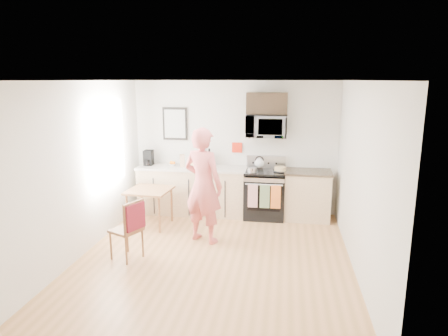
% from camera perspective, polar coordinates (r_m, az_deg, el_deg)
% --- Properties ---
extents(floor, '(4.60, 4.60, 0.00)m').
position_cam_1_polar(floor, '(6.11, -1.38, -12.77)').
color(floor, '#AC7842').
rests_on(floor, ground).
extents(back_wall, '(4.00, 0.04, 2.60)m').
position_cam_1_polar(back_wall, '(7.91, 1.53, 2.97)').
color(back_wall, silver).
rests_on(back_wall, floor).
extents(front_wall, '(4.00, 0.04, 2.60)m').
position_cam_1_polar(front_wall, '(3.54, -8.19, -9.33)').
color(front_wall, silver).
rests_on(front_wall, floor).
extents(left_wall, '(0.04, 4.60, 2.60)m').
position_cam_1_polar(left_wall, '(6.34, -19.52, -0.14)').
color(left_wall, silver).
rests_on(left_wall, floor).
extents(right_wall, '(0.04, 4.60, 2.60)m').
position_cam_1_polar(right_wall, '(5.68, 18.81, -1.50)').
color(right_wall, silver).
rests_on(right_wall, floor).
extents(ceiling, '(4.00, 4.60, 0.04)m').
position_cam_1_polar(ceiling, '(5.53, -1.53, 12.40)').
color(ceiling, white).
rests_on(ceiling, back_wall).
extents(window, '(0.06, 1.40, 1.50)m').
position_cam_1_polar(window, '(6.98, -16.33, 3.27)').
color(window, silver).
rests_on(window, left_wall).
extents(cabinet_left, '(2.10, 0.60, 0.90)m').
position_cam_1_polar(cabinet_left, '(7.95, -4.52, -3.30)').
color(cabinet_left, tan).
rests_on(cabinet_left, floor).
extents(countertop_left, '(2.14, 0.64, 0.04)m').
position_cam_1_polar(countertop_left, '(7.84, -4.58, 0.01)').
color(countertop_left, beige).
rests_on(countertop_left, cabinet_left).
extents(cabinet_right, '(0.84, 0.60, 0.90)m').
position_cam_1_polar(cabinet_right, '(7.76, 11.76, -3.93)').
color(cabinet_right, tan).
rests_on(cabinet_right, floor).
extents(countertop_right, '(0.88, 0.64, 0.04)m').
position_cam_1_polar(countertop_right, '(7.64, 11.91, -0.55)').
color(countertop_right, black).
rests_on(countertop_right, cabinet_right).
extents(range, '(0.76, 0.70, 1.16)m').
position_cam_1_polar(range, '(7.73, 5.82, -3.88)').
color(range, black).
rests_on(range, floor).
extents(microwave, '(0.76, 0.51, 0.42)m').
position_cam_1_polar(microwave, '(7.57, 6.09, 5.99)').
color(microwave, '#AAAAAE').
rests_on(microwave, back_wall).
extents(upper_cabinet, '(0.76, 0.35, 0.40)m').
position_cam_1_polar(upper_cabinet, '(7.58, 6.18, 9.18)').
color(upper_cabinet, black).
rests_on(upper_cabinet, back_wall).
extents(wall_art, '(0.50, 0.04, 0.65)m').
position_cam_1_polar(wall_art, '(8.07, -7.01, 6.29)').
color(wall_art, black).
rests_on(wall_art, back_wall).
extents(wall_trivet, '(0.20, 0.02, 0.20)m').
position_cam_1_polar(wall_trivet, '(7.89, 1.87, 2.94)').
color(wall_trivet, red).
rests_on(wall_trivet, back_wall).
extents(person, '(0.81, 0.68, 1.89)m').
position_cam_1_polar(person, '(6.44, -3.00, -2.51)').
color(person, '#BC3433').
rests_on(person, floor).
extents(dining_table, '(0.73, 0.73, 0.69)m').
position_cam_1_polar(dining_table, '(7.32, -10.61, -3.60)').
color(dining_table, brown).
rests_on(dining_table, floor).
extents(chair, '(0.54, 0.51, 0.91)m').
position_cam_1_polar(chair, '(5.98, -13.04, -7.60)').
color(chair, brown).
rests_on(chair, floor).
extents(knife_block, '(0.12, 0.16, 0.24)m').
position_cam_1_polar(knife_block, '(7.90, -2.12, 1.18)').
color(knife_block, brown).
rests_on(knife_block, countertop_left).
extents(utensil_crock, '(0.12, 0.12, 0.36)m').
position_cam_1_polar(utensil_crock, '(7.91, -2.64, 1.39)').
color(utensil_crock, red).
rests_on(utensil_crock, countertop_left).
extents(fruit_bowl, '(0.20, 0.20, 0.09)m').
position_cam_1_polar(fruit_bowl, '(8.00, -7.45, 0.60)').
color(fruit_bowl, white).
rests_on(fruit_bowl, countertop_left).
extents(milk_carton, '(0.11, 0.11, 0.24)m').
position_cam_1_polar(milk_carton, '(7.85, -5.99, 1.06)').
color(milk_carton, tan).
rests_on(milk_carton, countertop_left).
extents(coffee_maker, '(0.17, 0.25, 0.30)m').
position_cam_1_polar(coffee_maker, '(8.10, -10.75, 1.39)').
color(coffee_maker, black).
rests_on(coffee_maker, countertop_left).
extents(bread_bag, '(0.35, 0.24, 0.12)m').
position_cam_1_polar(bread_bag, '(7.61, -3.49, 0.26)').
color(bread_bag, tan).
rests_on(bread_bag, countertop_left).
extents(cake, '(0.26, 0.26, 0.09)m').
position_cam_1_polar(cake, '(7.57, 8.02, -0.17)').
color(cake, black).
rests_on(cake, range).
extents(kettle, '(0.19, 0.19, 0.24)m').
position_cam_1_polar(kettle, '(7.79, 5.08, 0.73)').
color(kettle, white).
rests_on(kettle, range).
extents(pot, '(0.18, 0.30, 0.09)m').
position_cam_1_polar(pot, '(7.42, 4.05, -0.30)').
color(pot, '#AAAAAE').
rests_on(pot, range).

